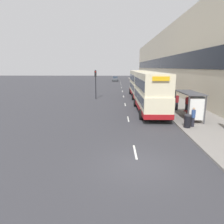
% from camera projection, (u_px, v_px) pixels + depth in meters
% --- Properties ---
extents(ground_plane, '(220.00, 220.00, 0.00)m').
position_uv_depth(ground_plane, '(138.00, 166.00, 10.03)').
color(ground_plane, '#38383D').
extents(pavement, '(5.00, 93.00, 0.14)m').
position_uv_depth(pavement, '(149.00, 88.00, 47.40)').
color(pavement, gray).
rests_on(pavement, ground_plane).
extents(terrace_facade, '(3.10, 93.00, 12.88)m').
position_uv_depth(terrace_facade, '(168.00, 60.00, 45.90)').
color(terrace_facade, beige).
rests_on(terrace_facade, ground_plane).
extents(lane_mark_0, '(0.12, 2.00, 0.01)m').
position_uv_depth(lane_mark_0, '(135.00, 152.00, 11.70)').
color(lane_mark_0, silver).
rests_on(lane_mark_0, ground_plane).
extents(lane_mark_1, '(0.12, 2.00, 0.01)m').
position_uv_depth(lane_mark_1, '(128.00, 119.00, 19.10)').
color(lane_mark_1, silver).
rests_on(lane_mark_1, ground_plane).
extents(lane_mark_2, '(0.12, 2.00, 0.01)m').
position_uv_depth(lane_mark_2, '(125.00, 105.00, 26.50)').
color(lane_mark_2, silver).
rests_on(lane_mark_2, ground_plane).
extents(lane_mark_3, '(0.12, 2.00, 0.01)m').
position_uv_depth(lane_mark_3, '(123.00, 96.00, 33.90)').
color(lane_mark_3, silver).
rests_on(lane_mark_3, ground_plane).
extents(lane_mark_4, '(0.12, 2.00, 0.01)m').
position_uv_depth(lane_mark_4, '(122.00, 91.00, 41.30)').
color(lane_mark_4, silver).
rests_on(lane_mark_4, ground_plane).
extents(lane_mark_5, '(0.12, 2.00, 0.01)m').
position_uv_depth(lane_mark_5, '(122.00, 88.00, 48.70)').
color(lane_mark_5, silver).
rests_on(lane_mark_5, ground_plane).
extents(lane_mark_6, '(0.12, 2.00, 0.01)m').
position_uv_depth(lane_mark_6, '(121.00, 85.00, 56.10)').
color(lane_mark_6, silver).
rests_on(lane_mark_6, ground_plane).
extents(lane_mark_7, '(0.12, 2.00, 0.01)m').
position_uv_depth(lane_mark_7, '(121.00, 83.00, 63.50)').
color(lane_mark_7, silver).
rests_on(lane_mark_7, ground_plane).
extents(lane_mark_8, '(0.12, 2.00, 0.01)m').
position_uv_depth(lane_mark_8, '(120.00, 81.00, 70.90)').
color(lane_mark_8, silver).
rests_on(lane_mark_8, ground_plane).
extents(bus_shelter, '(1.60, 4.20, 2.48)m').
position_uv_depth(bus_shelter, '(192.00, 101.00, 18.17)').
color(bus_shelter, '#4C4C51').
rests_on(bus_shelter, ground_plane).
extents(double_decker_bus_near, '(2.85, 10.07, 4.30)m').
position_uv_depth(double_decker_bus_near, '(150.00, 92.00, 21.40)').
color(double_decker_bus_near, beige).
rests_on(double_decker_bus_near, ground_plane).
extents(double_decker_bus_ahead, '(2.85, 10.59, 4.30)m').
position_uv_depth(double_decker_bus_ahead, '(139.00, 83.00, 33.04)').
color(double_decker_bus_ahead, beige).
rests_on(double_decker_bus_ahead, ground_plane).
extents(car_0, '(2.07, 4.17, 1.71)m').
position_uv_depth(car_0, '(115.00, 79.00, 71.51)').
color(car_0, '#4C5156').
rests_on(car_0, ground_plane).
extents(pedestrian_at_shelter, '(0.36, 0.36, 1.84)m').
position_uv_depth(pedestrian_at_shelter, '(177.00, 102.00, 22.34)').
color(pedestrian_at_shelter, '#23232D').
rests_on(pedestrian_at_shelter, ground_plane).
extents(pedestrian_1, '(0.31, 0.31, 1.58)m').
position_uv_depth(pedestrian_1, '(193.00, 117.00, 16.06)').
color(pedestrian_1, '#23232D').
rests_on(pedestrian_1, ground_plane).
extents(pedestrian_2, '(0.35, 0.35, 1.79)m').
position_uv_depth(pedestrian_2, '(187.00, 103.00, 21.51)').
color(pedestrian_2, '#23232D').
rests_on(pedestrian_2, ground_plane).
extents(litter_bin, '(0.55, 0.55, 1.05)m').
position_uv_depth(litter_bin, '(188.00, 121.00, 15.88)').
color(litter_bin, black).
rests_on(litter_bin, ground_plane).
extents(traffic_light_far_kerb, '(0.30, 0.32, 4.46)m').
position_uv_depth(traffic_light_far_kerb, '(96.00, 80.00, 30.61)').
color(traffic_light_far_kerb, black).
rests_on(traffic_light_far_kerb, ground_plane).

